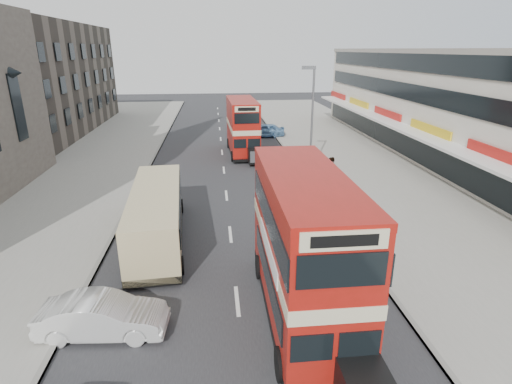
# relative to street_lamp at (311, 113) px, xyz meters

# --- Properties ---
(ground) EXTENTS (160.00, 160.00, 0.00)m
(ground) POSITION_rel_street_lamp_xyz_m (-6.52, -18.00, -4.78)
(ground) COLOR #28282B
(ground) RESTS_ON ground
(road_surface) EXTENTS (12.00, 90.00, 0.01)m
(road_surface) POSITION_rel_street_lamp_xyz_m (-6.52, 2.00, -4.78)
(road_surface) COLOR #28282B
(road_surface) RESTS_ON ground
(pavement_right) EXTENTS (12.00, 90.00, 0.15)m
(pavement_right) POSITION_rel_street_lamp_xyz_m (5.48, 2.00, -4.71)
(pavement_right) COLOR gray
(pavement_right) RESTS_ON ground
(pavement_left) EXTENTS (12.00, 90.00, 0.15)m
(pavement_left) POSITION_rel_street_lamp_xyz_m (-18.52, 2.00, -4.71)
(pavement_left) COLOR gray
(pavement_left) RESTS_ON ground
(kerb_left) EXTENTS (0.20, 90.00, 0.16)m
(kerb_left) POSITION_rel_street_lamp_xyz_m (-12.62, 2.00, -4.71)
(kerb_left) COLOR gray
(kerb_left) RESTS_ON ground
(kerb_right) EXTENTS (0.20, 90.00, 0.16)m
(kerb_right) POSITION_rel_street_lamp_xyz_m (-0.42, 2.00, -4.71)
(kerb_right) COLOR gray
(kerb_right) RESTS_ON ground
(brick_terrace) EXTENTS (14.00, 28.00, 12.00)m
(brick_terrace) POSITION_rel_street_lamp_xyz_m (-28.52, 20.00, 1.22)
(brick_terrace) COLOR #66594C
(brick_terrace) RESTS_ON ground
(commercial_row) EXTENTS (9.90, 46.20, 9.30)m
(commercial_row) POSITION_rel_street_lamp_xyz_m (13.42, 4.00, -0.09)
(commercial_row) COLOR beige
(commercial_row) RESTS_ON ground
(street_lamp) EXTENTS (1.00, 0.20, 8.12)m
(street_lamp) POSITION_rel_street_lamp_xyz_m (0.00, 0.00, 0.00)
(street_lamp) COLOR slate
(street_lamp) RESTS_ON ground
(bus_main) EXTENTS (2.60, 9.42, 5.19)m
(bus_main) POSITION_rel_street_lamp_xyz_m (-4.21, -17.02, -2.05)
(bus_main) COLOR black
(bus_main) RESTS_ON ground
(bus_second) EXTENTS (2.63, 8.75, 4.80)m
(bus_second) POSITION_rel_street_lamp_xyz_m (-4.59, 7.34, -2.26)
(bus_second) COLOR black
(bus_second) RESTS_ON ground
(coach) EXTENTS (3.02, 9.50, 2.48)m
(coach) POSITION_rel_street_lamp_xyz_m (-10.20, -10.28, -3.32)
(coach) COLOR black
(coach) RESTS_ON ground
(car_left_front) EXTENTS (4.40, 1.82, 1.41)m
(car_left_front) POSITION_rel_street_lamp_xyz_m (-11.16, -17.41, -4.08)
(car_left_front) COLOR silver
(car_left_front) RESTS_ON ground
(car_right_a) EXTENTS (4.34, 2.06, 1.22)m
(car_right_a) POSITION_rel_street_lamp_xyz_m (-1.52, -0.24, -4.17)
(car_right_a) COLOR #A72E10
(car_right_a) RESTS_ON ground
(car_right_b) EXTENTS (4.13, 2.17, 1.11)m
(car_right_b) POSITION_rel_street_lamp_xyz_m (-1.86, 4.89, -4.23)
(car_right_b) COLOR orange
(car_right_b) RESTS_ON ground
(car_right_c) EXTENTS (4.49, 2.04, 1.49)m
(car_right_c) POSITION_rel_street_lamp_xyz_m (-1.62, 14.56, -4.04)
(car_right_c) COLOR #5C8CB9
(car_right_c) RESTS_ON ground
(pedestrian_near) EXTENTS (0.88, 0.87, 2.00)m
(pedestrian_near) POSITION_rel_street_lamp_xyz_m (0.90, -2.76, -3.64)
(pedestrian_near) COLOR gray
(pedestrian_near) RESTS_ON pavement_right
(cyclist) EXTENTS (0.86, 1.92, 2.27)m
(cyclist) POSITION_rel_street_lamp_xyz_m (-2.47, -0.38, -4.01)
(cyclist) COLOR gray
(cyclist) RESTS_ON ground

